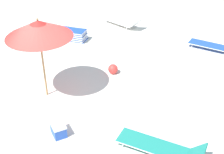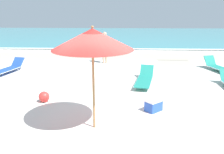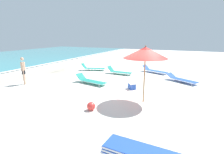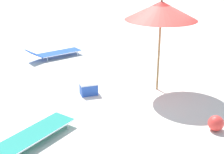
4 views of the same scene
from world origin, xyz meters
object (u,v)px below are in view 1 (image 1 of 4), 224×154
object	(u,v)px
sun_lounger_near_water_left	(216,46)
sun_lounger_mid_beach_solo	(161,147)
beach_ball	(113,69)
cooler_box	(58,129)
sun_lounger_mid_beach_pair_b	(123,22)
beach_umbrella	(39,29)
lounger_stack	(66,34)

from	to	relation	value
sun_lounger_near_water_left	sun_lounger_mid_beach_solo	bearing A→B (deg)	2.59
beach_ball	cooler_box	bearing A→B (deg)	-9.78
sun_lounger_mid_beach_pair_b	sun_lounger_mid_beach_solo	bearing A→B (deg)	47.66
beach_umbrella	lounger_stack	world-z (taller)	beach_umbrella
lounger_stack	sun_lounger_mid_beach_solo	world-z (taller)	sun_lounger_mid_beach_solo
lounger_stack	beach_ball	bearing A→B (deg)	52.89
lounger_stack	sun_lounger_near_water_left	world-z (taller)	sun_lounger_near_water_left
beach_umbrella	beach_ball	world-z (taller)	beach_umbrella
beach_umbrella	cooler_box	bearing A→B (deg)	33.85
sun_lounger_mid_beach_solo	cooler_box	size ratio (longest dim) A/B	3.85
beach_ball	beach_umbrella	bearing A→B (deg)	-43.11
lounger_stack	sun_lounger_mid_beach_solo	bearing A→B (deg)	43.17
beach_umbrella	lounger_stack	distance (m)	4.85
sun_lounger_mid_beach_pair_b	cooler_box	distance (m)	8.11
sun_lounger_mid_beach_pair_b	cooler_box	size ratio (longest dim) A/B	3.46
sun_lounger_mid_beach_solo	sun_lounger_mid_beach_pair_b	world-z (taller)	sun_lounger_mid_beach_pair_b
beach_ball	sun_lounger_mid_beach_pair_b	bearing A→B (deg)	-171.70
sun_lounger_near_water_left	sun_lounger_mid_beach_pair_b	size ratio (longest dim) A/B	1.06
lounger_stack	sun_lounger_mid_beach_pair_b	world-z (taller)	sun_lounger_mid_beach_pair_b
sun_lounger_mid_beach_solo	sun_lounger_near_water_left	bearing A→B (deg)	178.46
lounger_stack	sun_lounger_mid_beach_pair_b	distance (m)	3.03
sun_lounger_mid_beach_pair_b	beach_ball	world-z (taller)	sun_lounger_mid_beach_pair_b
lounger_stack	beach_ball	world-z (taller)	lounger_stack
beach_umbrella	beach_ball	bearing A→B (deg)	136.89
sun_lounger_near_water_left	cooler_box	size ratio (longest dim) A/B	3.68
beach_umbrella	sun_lounger_mid_beach_solo	bearing A→B (deg)	67.05
beach_umbrella	cooler_box	distance (m)	2.99
sun_lounger_near_water_left	beach_ball	size ratio (longest dim) A/B	6.13
cooler_box	beach_umbrella	bearing A→B (deg)	-7.59
beach_umbrella	beach_ball	size ratio (longest dim) A/B	7.36
beach_umbrella	beach_ball	distance (m)	3.38
sun_lounger_near_water_left	sun_lounger_mid_beach_pair_b	bearing A→B (deg)	-94.60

